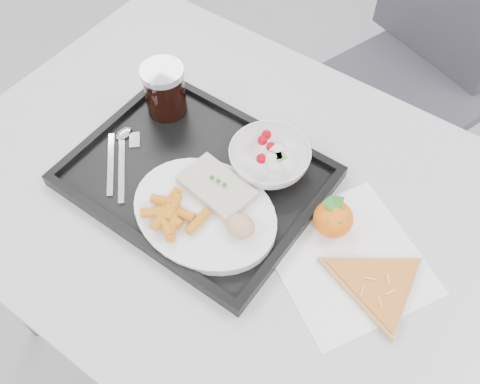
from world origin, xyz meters
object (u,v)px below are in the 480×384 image
object	(u,v)px
tray	(196,178)
pizza_slice	(377,285)
table	(253,223)
cola_glass	(165,89)
tangerine	(333,219)
chair	(413,57)
dinner_plate	(205,213)
salad_bowl	(270,159)

from	to	relation	value
tray	pizza_slice	distance (m)	0.38
table	tray	size ratio (longest dim) A/B	2.67
cola_glass	tangerine	bearing A→B (deg)	-6.11
chair	dinner_plate	world-z (taller)	chair
chair	dinner_plate	bearing A→B (deg)	-93.44
tray	table	bearing A→B (deg)	9.32
cola_glass	tangerine	distance (m)	0.42
chair	pizza_slice	bearing A→B (deg)	-72.60
dinner_plate	pizza_slice	size ratio (longest dim) A/B	1.12
chair	salad_bowl	world-z (taller)	chair
cola_glass	pizza_slice	distance (m)	0.54
dinner_plate	pizza_slice	bearing A→B (deg)	11.36
table	cola_glass	size ratio (longest dim) A/B	11.11
table	chair	distance (m)	0.81
tray	salad_bowl	xyz separation A→B (m)	(0.10, 0.10, 0.03)
chair	tray	distance (m)	0.86
chair	tangerine	xyz separation A→B (m)	(0.14, -0.77, 0.25)
table	tangerine	size ratio (longest dim) A/B	16.87
chair	pizza_slice	xyz separation A→B (m)	(0.26, -0.82, 0.22)
cola_glass	pizza_slice	bearing A→B (deg)	-10.44
tray	tangerine	size ratio (longest dim) A/B	6.32
tray	salad_bowl	distance (m)	0.14
cola_glass	pizza_slice	size ratio (longest dim) A/B	0.45
tangerine	dinner_plate	bearing A→B (deg)	-148.86
salad_bowl	cola_glass	xyz separation A→B (m)	(-0.25, 0.00, 0.03)
tray	dinner_plate	bearing A→B (deg)	-41.42
table	tangerine	distance (m)	0.18
chair	tangerine	size ratio (longest dim) A/B	13.07
chair	cola_glass	bearing A→B (deg)	-110.92
tray	cola_glass	size ratio (longest dim) A/B	4.17
table	salad_bowl	world-z (taller)	salad_bowl
chair	salad_bowl	bearing A→B (deg)	-91.83
table	salad_bowl	bearing A→B (deg)	104.31
cola_glass	tangerine	size ratio (longest dim) A/B	1.52
salad_bowl	tangerine	distance (m)	0.17
table	cola_glass	world-z (taller)	cola_glass
table	chair	xyz separation A→B (m)	(0.00, 0.80, -0.15)
tray	tangerine	xyz separation A→B (m)	(0.26, 0.06, 0.03)
tray	chair	bearing A→B (deg)	81.56
salad_bowl	pizza_slice	bearing A→B (deg)	-19.10
tangerine	salad_bowl	bearing A→B (deg)	165.08
pizza_slice	tray	bearing A→B (deg)	-179.77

